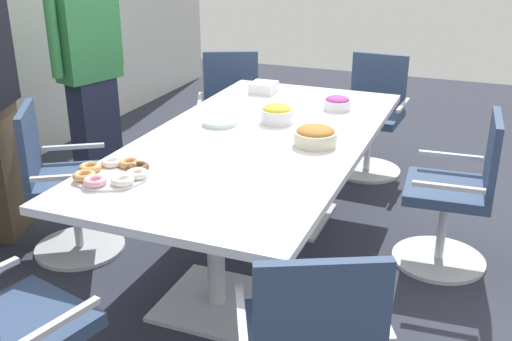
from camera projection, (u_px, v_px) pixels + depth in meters
ground_plane at (256, 256)px, 3.69m from camera, size 10.00×10.00×0.01m
conference_table at (256, 158)px, 3.45m from camera, size 2.40×1.20×0.75m
office_chair_0 at (232, 118)px, 4.89m from camera, size 0.72×0.72×0.91m
office_chair_1 at (64, 189)px, 3.59m from camera, size 0.74×0.74×0.91m
office_chair_4 at (456, 200)px, 3.46m from camera, size 0.58×0.58×0.91m
office_chair_5 at (371, 121)px, 4.82m from camera, size 0.57×0.57×0.91m
person_standing_3 at (90, 70)px, 4.45m from camera, size 0.61×0.34×1.67m
snack_bowl_candy_mix at (337, 103)px, 3.90m from camera, size 0.18×0.18×0.09m
snack_bowl_pretzels at (315, 135)px, 3.27m from camera, size 0.23×0.23×0.11m
snack_bowl_chips_yellow at (277, 113)px, 3.64m from camera, size 0.20×0.20×0.12m
donut_platter at (113, 173)px, 2.87m from camera, size 0.36×0.36×0.04m
plate_stack at (220, 122)px, 3.61m from camera, size 0.20×0.20×0.03m
napkin_pile at (264, 87)px, 4.28m from camera, size 0.17×0.17×0.07m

